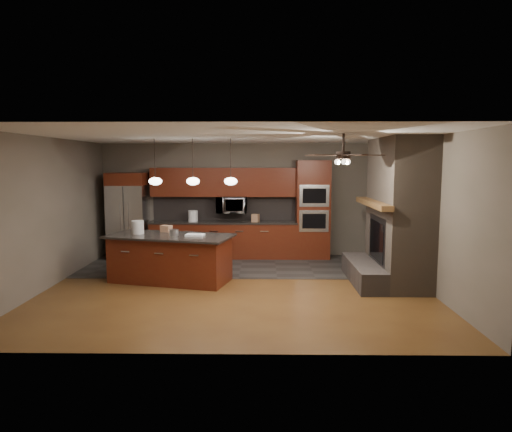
{
  "coord_description": "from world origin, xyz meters",
  "views": [
    {
      "loc": [
        0.49,
        -8.33,
        2.33
      ],
      "look_at": [
        0.35,
        0.6,
        1.28
      ],
      "focal_mm": 32.0,
      "sensor_mm": 36.0,
      "label": 1
    }
  ],
  "objects_px": {
    "refrigerator": "(128,216)",
    "white_bucket": "(138,227)",
    "cardboard_box": "(166,229)",
    "kitchen_island": "(170,258)",
    "paint_tray": "(195,235)",
    "oven_tower": "(313,210)",
    "counter_bucket": "(193,216)",
    "microwave": "(232,205)",
    "paint_can": "(174,233)",
    "counter_box": "(255,218)"
  },
  "relations": [
    {
      "from": "kitchen_island",
      "to": "refrigerator",
      "type": "bearing_deg",
      "value": 137.74
    },
    {
      "from": "microwave",
      "to": "kitchen_island",
      "type": "distance_m",
      "value": 2.68
    },
    {
      "from": "refrigerator",
      "to": "paint_can",
      "type": "distance_m",
      "value": 2.74
    },
    {
      "from": "refrigerator",
      "to": "paint_tray",
      "type": "distance_m",
      "value": 3.01
    },
    {
      "from": "kitchen_island",
      "to": "cardboard_box",
      "type": "height_order",
      "value": "cardboard_box"
    },
    {
      "from": "counter_bucket",
      "to": "refrigerator",
      "type": "bearing_deg",
      "value": -177.03
    },
    {
      "from": "oven_tower",
      "to": "microwave",
      "type": "relative_size",
      "value": 3.25
    },
    {
      "from": "paint_tray",
      "to": "counter_box",
      "type": "height_order",
      "value": "counter_box"
    },
    {
      "from": "white_bucket",
      "to": "counter_box",
      "type": "relative_size",
      "value": 1.42
    },
    {
      "from": "cardboard_box",
      "to": "paint_can",
      "type": "bearing_deg",
      "value": -39.19
    },
    {
      "from": "refrigerator",
      "to": "kitchen_island",
      "type": "xyz_separation_m",
      "value": [
        1.46,
        -2.18,
        -0.58
      ]
    },
    {
      "from": "refrigerator",
      "to": "counter_bucket",
      "type": "bearing_deg",
      "value": 2.97
    },
    {
      "from": "paint_tray",
      "to": "refrigerator",
      "type": "bearing_deg",
      "value": 136.29
    },
    {
      "from": "kitchen_island",
      "to": "counter_bucket",
      "type": "bearing_deg",
      "value": 101.24
    },
    {
      "from": "kitchen_island",
      "to": "white_bucket",
      "type": "bearing_deg",
      "value": -179.13
    },
    {
      "from": "oven_tower",
      "to": "counter_bucket",
      "type": "xyz_separation_m",
      "value": [
        -2.92,
        0.01,
        -0.16
      ]
    },
    {
      "from": "refrigerator",
      "to": "cardboard_box",
      "type": "relative_size",
      "value": 10.01
    },
    {
      "from": "refrigerator",
      "to": "paint_tray",
      "type": "bearing_deg",
      "value": -49.12
    },
    {
      "from": "oven_tower",
      "to": "paint_can",
      "type": "distance_m",
      "value": 3.75
    },
    {
      "from": "paint_can",
      "to": "counter_bucket",
      "type": "distance_m",
      "value": 2.33
    },
    {
      "from": "white_bucket",
      "to": "counter_bucket",
      "type": "bearing_deg",
      "value": 69.68
    },
    {
      "from": "white_bucket",
      "to": "counter_box",
      "type": "height_order",
      "value": "white_bucket"
    },
    {
      "from": "paint_tray",
      "to": "counter_box",
      "type": "distance_m",
      "value": 2.57
    },
    {
      "from": "cardboard_box",
      "to": "counter_bucket",
      "type": "height_order",
      "value": "counter_bucket"
    },
    {
      "from": "refrigerator",
      "to": "kitchen_island",
      "type": "height_order",
      "value": "refrigerator"
    },
    {
      "from": "oven_tower",
      "to": "paint_tray",
      "type": "bearing_deg",
      "value": -137.08
    },
    {
      "from": "microwave",
      "to": "paint_can",
      "type": "height_order",
      "value": "microwave"
    },
    {
      "from": "oven_tower",
      "to": "paint_can",
      "type": "relative_size",
      "value": 13.17
    },
    {
      "from": "refrigerator",
      "to": "white_bucket",
      "type": "relative_size",
      "value": 7.95
    },
    {
      "from": "paint_can",
      "to": "counter_box",
      "type": "height_order",
      "value": "counter_box"
    },
    {
      "from": "counter_box",
      "to": "counter_bucket",
      "type": "bearing_deg",
      "value": -160.71
    },
    {
      "from": "microwave",
      "to": "counter_bucket",
      "type": "xyz_separation_m",
      "value": [
        -0.95,
        -0.05,
        -0.27
      ]
    },
    {
      "from": "paint_can",
      "to": "paint_tray",
      "type": "bearing_deg",
      "value": -2.97
    },
    {
      "from": "cardboard_box",
      "to": "counter_box",
      "type": "height_order",
      "value": "counter_box"
    },
    {
      "from": "kitchen_island",
      "to": "counter_bucket",
      "type": "height_order",
      "value": "counter_bucket"
    },
    {
      "from": "kitchen_island",
      "to": "white_bucket",
      "type": "xyz_separation_m",
      "value": [
        -0.67,
        0.16,
        0.59
      ]
    },
    {
      "from": "microwave",
      "to": "paint_tray",
      "type": "xyz_separation_m",
      "value": [
        -0.55,
        -2.4,
        -0.36
      ]
    },
    {
      "from": "oven_tower",
      "to": "paint_tray",
      "type": "height_order",
      "value": "oven_tower"
    },
    {
      "from": "kitchen_island",
      "to": "paint_tray",
      "type": "height_order",
      "value": "paint_tray"
    },
    {
      "from": "cardboard_box",
      "to": "counter_bucket",
      "type": "bearing_deg",
      "value": 104.73
    },
    {
      "from": "cardboard_box",
      "to": "counter_bucket",
      "type": "relative_size",
      "value": 0.79
    },
    {
      "from": "kitchen_island",
      "to": "paint_tray",
      "type": "distance_m",
      "value": 0.7
    },
    {
      "from": "white_bucket",
      "to": "paint_tray",
      "type": "relative_size",
      "value": 0.75
    },
    {
      "from": "refrigerator",
      "to": "white_bucket",
      "type": "bearing_deg",
      "value": -68.78
    },
    {
      "from": "refrigerator",
      "to": "paint_can",
      "type": "xyz_separation_m",
      "value": [
        1.56,
        -2.25,
        -0.06
      ]
    },
    {
      "from": "cardboard_box",
      "to": "kitchen_island",
      "type": "bearing_deg",
      "value": -46.42
    },
    {
      "from": "counter_bucket",
      "to": "counter_box",
      "type": "xyz_separation_m",
      "value": [
        1.53,
        -0.05,
        -0.04
      ]
    },
    {
      "from": "oven_tower",
      "to": "cardboard_box",
      "type": "bearing_deg",
      "value": -149.96
    },
    {
      "from": "oven_tower",
      "to": "cardboard_box",
      "type": "height_order",
      "value": "oven_tower"
    },
    {
      "from": "cardboard_box",
      "to": "counter_box",
      "type": "xyz_separation_m",
      "value": [
        1.79,
        1.8,
        0.01
      ]
    }
  ]
}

